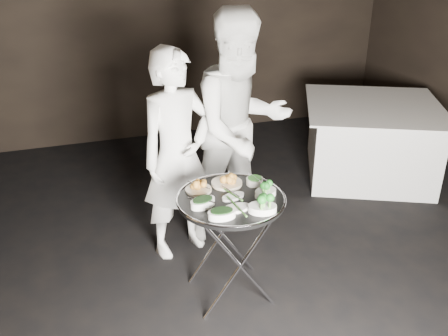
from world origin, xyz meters
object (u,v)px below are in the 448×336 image
object	(u,v)px
waiter_left	(177,156)
waiter_right	(241,128)
dining_table	(370,140)
serving_tray	(231,199)
tray_stand	(231,243)

from	to	relation	value
waiter_left	waiter_right	bearing A→B (deg)	-6.73
waiter_right	dining_table	world-z (taller)	waiter_right
serving_tray	waiter_left	distance (m)	0.72
serving_tray	waiter_right	size ratio (longest dim) A/B	0.39
tray_stand	waiter_left	distance (m)	0.82
tray_stand	waiter_left	bearing A→B (deg)	107.00
tray_stand	dining_table	xyz separation A→B (m)	(2.05, 1.43, -0.04)
waiter_left	dining_table	xyz separation A→B (m)	(2.26, 0.75, -0.45)
waiter_right	dining_table	xyz separation A→B (m)	(1.69, 0.62, -0.56)
waiter_left	dining_table	bearing A→B (deg)	-1.46
waiter_right	tray_stand	bearing A→B (deg)	-125.02
serving_tray	waiter_left	bearing A→B (deg)	107.00
serving_tray	waiter_left	size ratio (longest dim) A/B	0.44
tray_stand	dining_table	distance (m)	2.50
tray_stand	serving_tray	xyz separation A→B (m)	(0.00, 0.00, 0.35)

